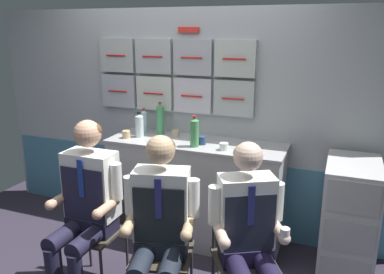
% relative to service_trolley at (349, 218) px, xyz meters
% --- Properties ---
extents(galley_bulkhead, '(4.20, 0.14, 2.15)m').
position_rel_service_trolley_xyz_m(galley_bulkhead, '(-1.58, 0.41, 0.55)').
color(galley_bulkhead, '#ADB1B8').
rests_on(galley_bulkhead, ground).
extents(galley_counter, '(1.63, 0.53, 0.97)m').
position_rel_service_trolley_xyz_m(galley_counter, '(-1.34, 0.12, -0.04)').
color(galley_counter, '#B9B8BA').
rests_on(galley_counter, ground).
extents(service_trolley, '(0.40, 0.65, 0.98)m').
position_rel_service_trolley_xyz_m(service_trolley, '(0.00, 0.00, 0.00)').
color(service_trolley, black).
rests_on(service_trolley, ground).
extents(folding_chair_left, '(0.40, 0.41, 0.87)m').
position_rel_service_trolley_xyz_m(folding_chair_left, '(-1.82, -0.72, 0.02)').
color(folding_chair_left, '#2D2D33').
rests_on(folding_chair_left, ground).
extents(crew_member_left, '(0.52, 0.64, 1.33)m').
position_rel_service_trolley_xyz_m(crew_member_left, '(-1.82, -0.88, 0.23)').
color(crew_member_left, black).
rests_on(crew_member_left, ground).
extents(folding_chair_center, '(0.49, 0.49, 0.87)m').
position_rel_service_trolley_xyz_m(folding_chair_center, '(-1.21, -0.82, 0.02)').
color(folding_chair_center, '#2D2D33').
rests_on(folding_chair_center, ground).
extents(crew_member_center, '(0.53, 0.68, 1.31)m').
position_rel_service_trolley_xyz_m(crew_member_center, '(-1.17, -0.97, 0.21)').
color(crew_member_center, black).
rests_on(crew_member_center, ground).
extents(folding_chair_right, '(0.54, 0.54, 0.87)m').
position_rel_service_trolley_xyz_m(folding_chair_right, '(-0.69, -0.70, 0.02)').
color(folding_chair_right, '#2D2D33').
rests_on(folding_chair_right, ground).
extents(crew_member_right, '(0.59, 0.68, 1.29)m').
position_rel_service_trolley_xyz_m(crew_member_right, '(-0.61, -0.84, 0.19)').
color(crew_member_right, black).
rests_on(crew_member_right, ground).
extents(water_bottle_blue_cap, '(0.08, 0.08, 0.27)m').
position_rel_service_trolley_xyz_m(water_bottle_blue_cap, '(-1.30, -0.01, 0.58)').
color(water_bottle_blue_cap, '#4A9759').
rests_on(water_bottle_blue_cap, galley_counter).
extents(water_bottle_tall, '(0.06, 0.06, 0.24)m').
position_rel_service_trolley_xyz_m(water_bottle_tall, '(-1.93, 0.25, 0.56)').
color(water_bottle_tall, '#AAD2D9').
rests_on(water_bottle_tall, galley_counter).
extents(water_bottle_short, '(0.08, 0.08, 0.24)m').
position_rel_service_trolley_xyz_m(water_bottle_short, '(-1.89, 0.10, 0.56)').
color(water_bottle_short, silver).
rests_on(water_bottle_short, galley_counter).
extents(water_bottle_clear, '(0.07, 0.07, 0.32)m').
position_rel_service_trolley_xyz_m(water_bottle_clear, '(-1.75, 0.25, 0.60)').
color(water_bottle_clear, '#45985C').
rests_on(water_bottle_clear, galley_counter).
extents(paper_cup_blue, '(0.07, 0.07, 0.07)m').
position_rel_service_trolley_xyz_m(paper_cup_blue, '(-1.26, 0.07, 0.49)').
color(paper_cup_blue, navy).
rests_on(paper_cup_blue, galley_counter).
extents(coffee_cup_spare, '(0.07, 0.07, 0.06)m').
position_rel_service_trolley_xyz_m(coffee_cup_spare, '(-1.58, 0.24, 0.48)').
color(coffee_cup_spare, '#C8AF86').
rests_on(coffee_cup_spare, galley_counter).
extents(espresso_cup_small, '(0.07, 0.07, 0.06)m').
position_rel_service_trolley_xyz_m(espresso_cup_small, '(-1.03, -0.02, 0.48)').
color(espresso_cup_small, white).
rests_on(espresso_cup_small, galley_counter).
extents(paper_cup_tan, '(0.07, 0.07, 0.07)m').
position_rel_service_trolley_xyz_m(paper_cup_tan, '(-1.99, 0.01, 0.49)').
color(paper_cup_tan, tan).
rests_on(paper_cup_tan, galley_counter).
extents(snack_banana, '(0.17, 0.10, 0.04)m').
position_rel_service_trolley_xyz_m(snack_banana, '(-0.84, 0.04, 0.47)').
color(snack_banana, yellow).
rests_on(snack_banana, galley_counter).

